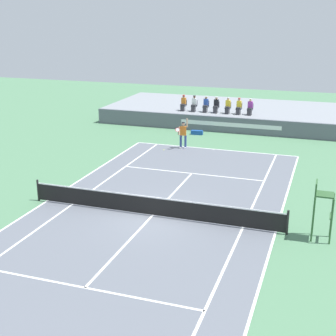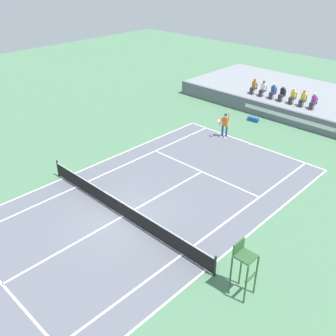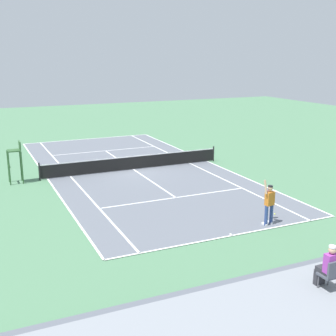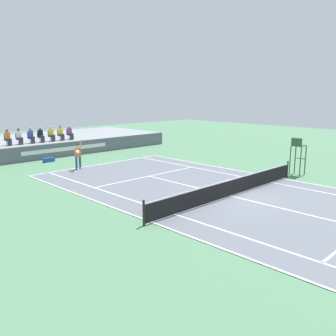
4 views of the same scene
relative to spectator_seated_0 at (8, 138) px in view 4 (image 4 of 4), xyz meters
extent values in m
plane|color=#4C7A56|center=(4.19, -18.34, -1.82)|extent=(80.00, 80.00, 0.00)
cube|color=slate|center=(4.19, -18.34, -1.81)|extent=(10.98, 23.78, 0.02)
cube|color=white|center=(4.19, -6.45, -1.80)|extent=(10.98, 0.10, 0.01)
cube|color=white|center=(-1.30, -18.34, -1.80)|extent=(0.10, 23.78, 0.01)
cube|color=white|center=(9.68, -18.34, -1.80)|extent=(0.10, 23.78, 0.01)
cube|color=white|center=(0.08, -18.34, -1.80)|extent=(0.10, 23.78, 0.01)
cube|color=white|center=(8.30, -18.34, -1.80)|extent=(0.10, 23.78, 0.01)
cube|color=white|center=(4.19, -11.94, -1.80)|extent=(8.22, 0.10, 0.01)
cube|color=white|center=(4.19, -18.34, -1.80)|extent=(0.10, 12.80, 0.01)
cube|color=white|center=(4.19, -6.55, -1.80)|extent=(0.10, 0.20, 0.01)
cylinder|color=black|center=(-1.75, -18.34, -1.29)|extent=(0.10, 0.10, 1.07)
cylinder|color=black|center=(10.13, -18.34, -1.29)|extent=(0.10, 0.10, 1.07)
cube|color=black|center=(4.19, -18.34, -1.34)|extent=(11.78, 0.02, 0.84)
cube|color=white|center=(4.19, -18.34, -0.92)|extent=(11.78, 0.03, 0.06)
cube|color=#565B66|center=(4.19, -1.40, -1.22)|extent=(22.17, 0.24, 1.21)
cube|color=silver|center=(4.19, -1.52, -1.16)|extent=(7.76, 0.01, 0.32)
cube|color=gray|center=(4.19, 3.28, -1.22)|extent=(22.17, 9.12, 1.21)
cube|color=#474C56|center=(0.00, 0.02, -0.20)|extent=(0.44, 0.44, 0.06)
cube|color=#474C56|center=(0.00, 0.22, 0.05)|extent=(0.44, 0.06, 0.44)
cylinder|color=#4C4C51|center=(0.18, -0.13, -0.42)|extent=(0.04, 0.04, 0.38)
cylinder|color=#4C4C51|center=(-0.18, -0.13, -0.42)|extent=(0.04, 0.04, 0.38)
cube|color=#2D2D33|center=(0.00, -0.08, -0.12)|extent=(0.34, 0.44, 0.16)
cube|color=#2D2D33|center=(0.00, -0.28, -0.39)|extent=(0.30, 0.14, 0.44)
cube|color=orange|center=(0.00, 0.08, 0.17)|extent=(0.36, 0.22, 0.52)
sphere|color=brown|center=(0.00, 0.08, 0.54)|extent=(0.20, 0.20, 0.20)
cylinder|color=red|center=(0.00, 0.08, 0.63)|extent=(0.19, 0.19, 0.05)
cube|color=#474C56|center=(0.90, 0.02, -0.20)|extent=(0.44, 0.44, 0.06)
cube|color=#474C56|center=(0.90, 0.22, 0.05)|extent=(0.44, 0.06, 0.44)
cylinder|color=#4C4C51|center=(1.07, -0.13, -0.42)|extent=(0.04, 0.04, 0.38)
cylinder|color=#4C4C51|center=(0.72, -0.13, -0.42)|extent=(0.04, 0.04, 0.38)
cube|color=#2D2D33|center=(0.90, -0.08, -0.12)|extent=(0.34, 0.44, 0.16)
cube|color=#2D2D33|center=(0.90, -0.28, -0.39)|extent=(0.30, 0.14, 0.44)
cube|color=white|center=(0.90, 0.08, 0.17)|extent=(0.36, 0.22, 0.52)
sphere|color=brown|center=(0.90, 0.08, 0.54)|extent=(0.20, 0.20, 0.20)
cylinder|color=black|center=(0.90, 0.08, 0.63)|extent=(0.19, 0.19, 0.05)
cube|color=#474C56|center=(1.87, 0.02, -0.20)|extent=(0.44, 0.44, 0.06)
cube|color=#474C56|center=(1.87, 0.22, 0.05)|extent=(0.44, 0.06, 0.44)
cylinder|color=#4C4C51|center=(2.04, -0.13, -0.42)|extent=(0.04, 0.04, 0.38)
cylinder|color=#4C4C51|center=(1.69, -0.13, -0.42)|extent=(0.04, 0.04, 0.38)
cube|color=#2D2D33|center=(1.87, -0.08, -0.12)|extent=(0.34, 0.44, 0.16)
cube|color=#2D2D33|center=(1.87, -0.28, -0.39)|extent=(0.30, 0.14, 0.44)
cube|color=#2D4CA8|center=(1.87, 0.08, 0.17)|extent=(0.36, 0.22, 0.52)
sphere|color=#A37556|center=(1.87, 0.08, 0.54)|extent=(0.20, 0.20, 0.20)
cylinder|color=white|center=(1.87, 0.08, 0.63)|extent=(0.19, 0.19, 0.05)
cube|color=#474C56|center=(2.71, 0.02, -0.20)|extent=(0.44, 0.44, 0.06)
cube|color=#474C56|center=(2.71, 0.22, 0.05)|extent=(0.44, 0.06, 0.44)
cylinder|color=#4C4C51|center=(2.88, -0.13, -0.42)|extent=(0.04, 0.04, 0.38)
cylinder|color=#4C4C51|center=(2.53, -0.13, -0.42)|extent=(0.04, 0.04, 0.38)
cube|color=#2D2D33|center=(2.71, -0.08, -0.12)|extent=(0.34, 0.44, 0.16)
cube|color=#2D2D33|center=(2.71, -0.28, -0.39)|extent=(0.30, 0.14, 0.44)
cube|color=black|center=(2.71, 0.08, 0.17)|extent=(0.36, 0.22, 0.52)
sphere|color=#A37556|center=(2.71, 0.08, 0.54)|extent=(0.20, 0.20, 0.20)
cylinder|color=white|center=(2.71, 0.08, 0.63)|extent=(0.19, 0.19, 0.05)
cube|color=#474C56|center=(3.65, 0.02, -0.20)|extent=(0.44, 0.44, 0.06)
cube|color=#474C56|center=(3.65, 0.22, 0.05)|extent=(0.44, 0.06, 0.44)
cylinder|color=#4C4C51|center=(3.83, -0.13, -0.42)|extent=(0.04, 0.04, 0.38)
cylinder|color=#4C4C51|center=(3.48, -0.13, -0.42)|extent=(0.04, 0.04, 0.38)
cube|color=#2D2D33|center=(3.65, -0.08, -0.12)|extent=(0.34, 0.44, 0.16)
cube|color=#2D2D33|center=(3.65, -0.28, -0.39)|extent=(0.30, 0.14, 0.44)
cube|color=yellow|center=(3.65, 0.08, 0.17)|extent=(0.36, 0.22, 0.52)
sphere|color=tan|center=(3.65, 0.08, 0.54)|extent=(0.20, 0.20, 0.20)
cylinder|color=white|center=(3.65, 0.08, 0.63)|extent=(0.19, 0.19, 0.05)
cube|color=#474C56|center=(4.53, 0.02, -0.20)|extent=(0.44, 0.44, 0.06)
cube|color=#474C56|center=(4.53, 0.22, 0.05)|extent=(0.44, 0.06, 0.44)
cylinder|color=#4C4C51|center=(4.70, -0.13, -0.42)|extent=(0.04, 0.04, 0.38)
cylinder|color=#4C4C51|center=(4.35, -0.13, -0.42)|extent=(0.04, 0.04, 0.38)
cube|color=#2D2D33|center=(4.53, -0.08, -0.12)|extent=(0.34, 0.44, 0.16)
cube|color=#2D2D33|center=(4.53, -0.28, -0.39)|extent=(0.30, 0.14, 0.44)
cube|color=yellow|center=(4.53, 0.08, 0.17)|extent=(0.36, 0.22, 0.52)
sphere|color=#A37556|center=(4.53, 0.08, 0.54)|extent=(0.20, 0.20, 0.20)
cylinder|color=red|center=(4.53, 0.08, 0.63)|extent=(0.19, 0.19, 0.05)
cube|color=#474C56|center=(5.41, 0.02, -0.20)|extent=(0.44, 0.44, 0.06)
cube|color=#474C56|center=(5.41, 0.22, 0.05)|extent=(0.44, 0.06, 0.44)
cylinder|color=#4C4C51|center=(5.58, -0.13, -0.42)|extent=(0.04, 0.04, 0.38)
cylinder|color=#4C4C51|center=(5.23, -0.13, -0.42)|extent=(0.04, 0.04, 0.38)
cube|color=#2D2D33|center=(5.41, -0.08, -0.12)|extent=(0.34, 0.44, 0.16)
cube|color=#2D2D33|center=(5.41, -0.28, -0.39)|extent=(0.30, 0.14, 0.44)
cube|color=purple|center=(5.41, 0.08, 0.17)|extent=(0.36, 0.22, 0.52)
sphere|color=tan|center=(5.41, 0.08, 0.54)|extent=(0.20, 0.20, 0.20)
cylinder|color=white|center=(5.41, 0.08, 0.63)|extent=(0.19, 0.19, 0.05)
cylinder|color=navy|center=(2.26, -6.82, -1.36)|extent=(0.15, 0.15, 0.92)
cylinder|color=navy|center=(1.94, -6.88, -1.36)|extent=(0.15, 0.15, 0.92)
cube|color=white|center=(2.27, -6.88, -1.77)|extent=(0.17, 0.30, 0.10)
cube|color=white|center=(1.95, -6.94, -1.77)|extent=(0.17, 0.30, 0.10)
cube|color=orange|center=(2.10, -6.85, -0.60)|extent=(0.44, 0.31, 0.60)
sphere|color=tan|center=(2.10, -6.85, -0.13)|extent=(0.22, 0.22, 0.22)
cylinder|color=black|center=(2.10, -6.85, -0.04)|extent=(0.21, 0.21, 0.06)
cylinder|color=tan|center=(2.36, -6.83, -0.04)|extent=(0.13, 0.23, 0.61)
cylinder|color=tan|center=(1.86, -7.00, -0.58)|extent=(0.15, 0.34, 0.56)
cylinder|color=black|center=(1.84, -7.12, -0.71)|extent=(0.07, 0.19, 0.25)
torus|color=red|center=(1.84, -7.30, -0.45)|extent=(0.33, 0.25, 0.26)
cylinder|color=silver|center=(1.84, -7.30, -0.45)|extent=(0.29, 0.21, 0.22)
sphere|color=#D1E533|center=(1.04, -7.78, -1.79)|extent=(0.07, 0.07, 0.07)
cylinder|color=#2D562D|center=(11.82, -17.99, -0.87)|extent=(0.07, 0.07, 1.90)
cylinder|color=#2D562D|center=(11.82, -18.69, -0.87)|extent=(0.07, 0.07, 1.90)
cylinder|color=#2D562D|center=(11.12, -17.99, -0.87)|extent=(0.07, 0.07, 1.90)
cylinder|color=#2D562D|center=(11.12, -18.69, -0.87)|extent=(0.07, 0.07, 1.90)
cube|color=#2D562D|center=(11.47, -18.34, 0.11)|extent=(0.70, 0.70, 0.06)
cube|color=#2D562D|center=(11.12, -18.34, 0.38)|extent=(0.06, 0.70, 0.48)
cube|color=#2D562D|center=(11.78, -18.34, -0.78)|extent=(0.10, 0.70, 0.04)
cube|color=#194799|center=(1.93, -2.74, -1.66)|extent=(0.86, 0.39, 0.32)
cylinder|color=#194799|center=(1.51, -2.77, -1.66)|extent=(0.09, 0.32, 0.32)
cylinder|color=#194799|center=(2.35, -2.70, -1.66)|extent=(0.09, 0.32, 0.32)
camera|label=1|loc=(11.36, -37.23, 6.90)|focal=51.80mm
camera|label=2|loc=(16.84, -28.13, 9.96)|focal=40.76mm
camera|label=3|loc=(13.64, 7.96, 5.43)|focal=47.41mm
camera|label=4|loc=(-10.60, -28.73, 3.38)|focal=38.21mm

